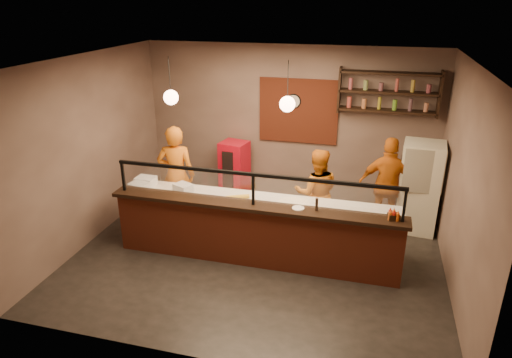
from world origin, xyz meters
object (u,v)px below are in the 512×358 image
(cook_left, at_px, (176,175))
(pizza_dough, at_px, (293,204))
(pepper_mill, at_px, (317,204))
(cook_mid, at_px, (316,193))
(red_cooler, at_px, (235,170))
(wall_clock, at_px, (294,101))
(fridge, at_px, (419,187))
(condiment_caddy, at_px, (394,217))
(cook_right, at_px, (388,186))

(cook_left, relative_size, pizza_dough, 3.50)
(cook_left, distance_m, pepper_mill, 2.96)
(cook_mid, relative_size, red_cooler, 1.31)
(wall_clock, bearing_deg, cook_left, -138.48)
(fridge, relative_size, red_cooler, 1.35)
(cook_left, bearing_deg, wall_clock, -150.87)
(fridge, bearing_deg, condiment_caddy, -99.63)
(fridge, distance_m, pepper_mill, 2.51)
(cook_left, bearing_deg, red_cooler, -130.06)
(condiment_caddy, bearing_deg, red_cooler, 142.55)
(cook_left, distance_m, cook_mid, 2.62)
(cook_right, bearing_deg, cook_mid, 23.34)
(red_cooler, relative_size, pepper_mill, 6.24)
(cook_mid, height_order, condiment_caddy, cook_mid)
(red_cooler, bearing_deg, cook_left, -106.60)
(pizza_dough, bearing_deg, cook_left, 165.62)
(cook_left, distance_m, cook_right, 3.88)
(wall_clock, height_order, pepper_mill, wall_clock)
(cook_right, distance_m, pizza_dough, 1.94)
(wall_clock, relative_size, cook_mid, 0.18)
(wall_clock, relative_size, fridge, 0.18)
(wall_clock, bearing_deg, fridge, -18.53)
(cook_mid, relative_size, condiment_caddy, 10.27)
(fridge, bearing_deg, cook_right, -153.62)
(pepper_mill, bearing_deg, red_cooler, 130.29)
(cook_mid, bearing_deg, cook_right, -170.89)
(wall_clock, distance_m, cook_mid, 2.11)
(fridge, distance_m, red_cooler, 3.72)
(condiment_caddy, bearing_deg, pepper_mill, 179.48)
(cook_mid, distance_m, pepper_mill, 1.27)
(red_cooler, relative_size, pizza_dough, 2.29)
(cook_left, relative_size, pepper_mill, 9.55)
(cook_right, distance_m, pepper_mill, 2.01)
(cook_left, relative_size, fridge, 1.13)
(cook_left, xyz_separation_m, cook_mid, (2.61, 0.16, -0.14))
(cook_right, height_order, red_cooler, cook_right)
(red_cooler, relative_size, condiment_caddy, 7.83)
(fridge, bearing_deg, wall_clock, 166.83)
(pepper_mill, bearing_deg, cook_mid, 97.04)
(cook_right, xyz_separation_m, fridge, (0.55, 0.21, -0.06))
(fridge, height_order, pizza_dough, fridge)
(cook_right, distance_m, fridge, 0.59)
(fridge, bearing_deg, pepper_mill, -125.41)
(cook_left, relative_size, red_cooler, 1.53)
(cook_right, height_order, fridge, cook_right)
(cook_mid, distance_m, pizza_dough, 0.81)
(cook_left, distance_m, pizza_dough, 2.40)
(fridge, bearing_deg, pizza_dough, -139.99)
(cook_right, height_order, pizza_dough, cook_right)
(wall_clock, height_order, cook_right, wall_clock)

